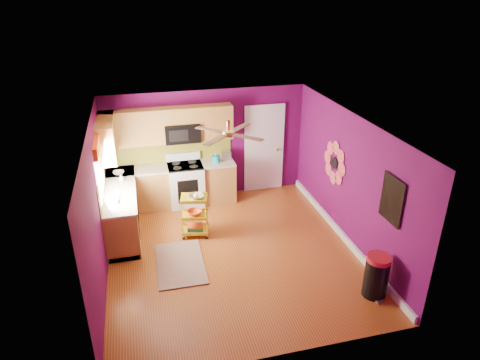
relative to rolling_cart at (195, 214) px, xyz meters
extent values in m
plane|color=brown|center=(0.56, -0.78, -0.48)|extent=(5.00, 5.00, 0.00)
cube|color=#57094A|center=(0.56, 1.72, 0.77)|extent=(4.50, 0.04, 2.50)
cube|color=#57094A|center=(0.56, -3.28, 0.77)|extent=(4.50, 0.04, 2.50)
cube|color=#57094A|center=(-1.69, -0.78, 0.77)|extent=(0.04, 5.00, 2.50)
cube|color=#57094A|center=(2.81, -0.78, 0.77)|extent=(0.04, 5.00, 2.50)
cube|color=silver|center=(0.56, -0.78, 2.02)|extent=(4.50, 5.00, 0.04)
cube|color=white|center=(2.78, -0.78, -0.41)|extent=(0.05, 4.90, 0.14)
cube|color=olive|center=(-1.39, 0.57, -0.03)|extent=(0.60, 2.30, 0.90)
cube|color=olive|center=(-0.29, 1.42, -0.03)|extent=(2.80, 0.60, 0.90)
cube|color=beige|center=(-1.39, 0.57, 0.44)|extent=(0.63, 2.30, 0.04)
cube|color=beige|center=(-0.29, 1.42, 0.44)|extent=(2.80, 0.63, 0.04)
cube|color=black|center=(-1.39, 0.57, -0.43)|extent=(0.54, 2.30, 0.10)
cube|color=black|center=(-0.29, 1.42, -0.43)|extent=(2.80, 0.54, 0.10)
cube|color=white|center=(0.01, 1.39, -0.02)|extent=(0.76, 0.66, 0.92)
cube|color=black|center=(0.01, 1.39, 0.45)|extent=(0.76, 0.62, 0.03)
cube|color=white|center=(0.01, 1.67, 0.56)|extent=(0.76, 0.06, 0.18)
cube|color=black|center=(0.01, 1.06, -0.03)|extent=(0.45, 0.02, 0.55)
cube|color=olive|center=(-1.03, 1.55, 1.35)|extent=(1.32, 0.33, 0.75)
cube|color=olive|center=(0.75, 1.55, 1.35)|extent=(0.72, 0.33, 0.75)
cube|color=olive|center=(0.01, 1.55, 1.55)|extent=(0.76, 0.33, 0.34)
cube|color=olive|center=(-1.53, 1.07, 1.35)|extent=(0.33, 1.30, 0.75)
cube|color=black|center=(0.01, 1.52, 1.17)|extent=(0.76, 0.38, 0.40)
cube|color=olive|center=(-0.29, 1.71, 0.72)|extent=(2.80, 0.01, 0.51)
cube|color=olive|center=(-1.68, 0.57, 0.72)|extent=(0.01, 2.30, 0.51)
cube|color=white|center=(-1.67, 0.27, 1.07)|extent=(0.03, 1.20, 1.00)
cube|color=#CF4712|center=(-1.64, 0.27, 1.54)|extent=(0.08, 1.35, 0.22)
cube|color=white|center=(1.91, 1.69, 0.55)|extent=(0.85, 0.04, 2.05)
cube|color=white|center=(1.91, 1.67, 0.55)|extent=(0.95, 0.02, 2.15)
sphere|color=#BF8C3F|center=(2.23, 1.64, 0.52)|extent=(0.07, 0.07, 0.07)
cylinder|color=black|center=(2.79, -0.18, 0.87)|extent=(0.01, 0.24, 0.24)
cube|color=teal|center=(2.79, -2.18, 1.07)|extent=(0.03, 0.52, 0.72)
cube|color=black|center=(2.77, -2.18, 1.07)|extent=(0.01, 0.56, 0.76)
cylinder|color=#BF8C3F|center=(0.56, -0.58, 1.94)|extent=(0.06, 0.06, 0.16)
cylinder|color=#BF8C3F|center=(0.56, -0.58, 1.80)|extent=(0.20, 0.20, 0.08)
cube|color=#4C2D19|center=(0.83, -0.31, 1.80)|extent=(0.47, 0.47, 0.01)
cube|color=#4C2D19|center=(0.29, -0.31, 1.80)|extent=(0.47, 0.47, 0.01)
cube|color=#4C2D19|center=(0.29, -0.85, 1.80)|extent=(0.47, 0.47, 0.01)
cube|color=#4C2D19|center=(0.83, -0.85, 1.80)|extent=(0.47, 0.47, 0.01)
cube|color=#331911|center=(-0.43, -0.89, -0.47)|extent=(0.87, 1.39, 0.02)
cylinder|color=gold|center=(-0.26, -0.11, -0.04)|extent=(0.02, 0.02, 0.79)
cylinder|color=gold|center=(0.18, -0.20, -0.04)|extent=(0.02, 0.02, 0.79)
cylinder|color=gold|center=(-0.20, 0.20, -0.04)|extent=(0.02, 0.02, 0.79)
cylinder|color=gold|center=(0.25, 0.11, -0.04)|extent=(0.02, 0.02, 0.79)
sphere|color=black|center=(-0.26, -0.11, -0.45)|extent=(0.06, 0.06, 0.06)
sphere|color=black|center=(0.18, -0.20, -0.45)|extent=(0.06, 0.06, 0.06)
sphere|color=black|center=(-0.20, 0.20, -0.45)|extent=(0.06, 0.06, 0.06)
sphere|color=black|center=(0.25, 0.11, -0.45)|extent=(0.06, 0.06, 0.06)
cube|color=gold|center=(-0.01, 0.00, 0.33)|extent=(0.58, 0.47, 0.03)
cube|color=gold|center=(-0.01, 0.00, -0.03)|extent=(0.58, 0.47, 0.03)
cube|color=gold|center=(-0.01, 0.00, -0.37)|extent=(0.58, 0.47, 0.03)
imported|color=beige|center=(0.04, -0.01, 0.38)|extent=(0.33, 0.33, 0.07)
sphere|color=yellow|center=(0.04, -0.01, 0.40)|extent=(0.09, 0.09, 0.09)
imported|color=#CF4712|center=(-0.01, 0.00, 0.03)|extent=(0.34, 0.34, 0.09)
cube|color=navy|center=(-0.01, 0.00, -0.33)|extent=(0.34, 0.28, 0.04)
cube|color=#267233|center=(-0.01, 0.00, -0.30)|extent=(0.34, 0.28, 0.03)
cube|color=#CF4712|center=(-0.01, 0.00, -0.27)|extent=(0.34, 0.28, 0.03)
cylinder|color=black|center=(2.52, -2.47, -0.15)|extent=(0.48, 0.48, 0.66)
cylinder|color=#B21927|center=(2.52, -2.47, 0.22)|extent=(0.38, 0.38, 0.08)
cube|color=beige|center=(2.52, -2.67, -0.46)|extent=(0.15, 0.10, 0.03)
cylinder|color=teal|center=(0.71, 1.38, 0.54)|extent=(0.18, 0.18, 0.16)
sphere|color=teal|center=(0.71, 1.38, 0.64)|extent=(0.06, 0.06, 0.06)
cube|color=beige|center=(0.96, 1.53, 0.55)|extent=(0.22, 0.15, 0.18)
imported|color=#EA3F72|center=(-1.43, 0.14, 0.56)|extent=(0.09, 0.09, 0.19)
imported|color=white|center=(-1.34, 0.86, 0.54)|extent=(0.12, 0.12, 0.16)
imported|color=white|center=(-1.40, 1.26, 0.49)|extent=(0.23, 0.23, 0.06)
imported|color=white|center=(-1.42, -0.06, 0.51)|extent=(0.12, 0.12, 0.09)
camera|label=1|loc=(-0.92, -7.27, 4.15)|focal=32.00mm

